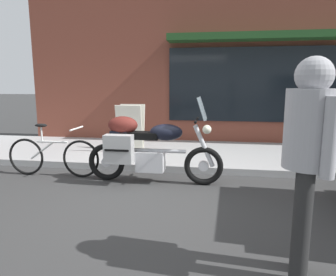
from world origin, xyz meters
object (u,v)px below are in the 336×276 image
at_px(pedestrian_walking, 309,143).
at_px(touring_motorcycle, 145,146).
at_px(parked_bicycle, 53,156).
at_px(sandwich_board_sign, 131,128).

bearing_deg(pedestrian_walking, touring_motorcycle, 129.32).
xyz_separation_m(parked_bicycle, sandwich_board_sign, (0.95, 1.57, 0.27)).
height_order(touring_motorcycle, sandwich_board_sign, touring_motorcycle).
xyz_separation_m(pedestrian_walking, sandwich_board_sign, (-2.50, 3.88, -0.49)).
height_order(pedestrian_walking, sandwich_board_sign, pedestrian_walking).
relative_size(parked_bicycle, pedestrian_walking, 0.93).
height_order(touring_motorcycle, parked_bicycle, touring_motorcycle).
bearing_deg(touring_motorcycle, parked_bicycle, 176.14).
distance_m(touring_motorcycle, sandwich_board_sign, 1.82).
bearing_deg(pedestrian_walking, parked_bicycle, 146.24).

